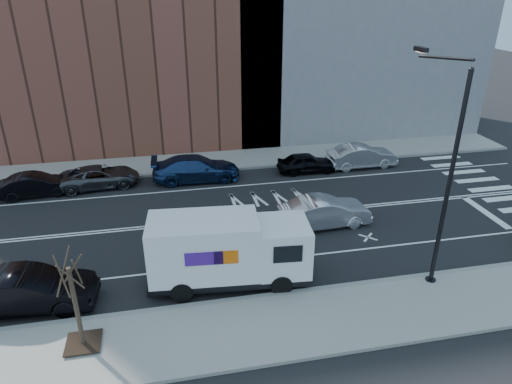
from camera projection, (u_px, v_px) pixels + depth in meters
name	position (u px, v px, depth m)	size (l,w,h in m)	color
ground	(240.00, 218.00, 24.81)	(120.00, 120.00, 0.00)	black
sidewalk_near	(280.00, 326.00, 16.96)	(44.00, 3.60, 0.15)	gray
sidewalk_far	(219.00, 161.00, 32.60)	(44.00, 3.60, 0.15)	gray
curb_near	(269.00, 296.00, 18.55)	(44.00, 0.25, 0.17)	gray
curb_far	(222.00, 170.00, 31.00)	(44.00, 0.25, 0.17)	gray
crosswalk	(499.00, 193.00, 27.73)	(3.00, 14.00, 0.01)	white
road_markings	(240.00, 218.00, 24.81)	(40.00, 8.60, 0.01)	white
streetlight	(444.00, 169.00, 17.81)	(0.44, 4.02, 9.34)	black
street_tree	(78.00, 315.00, 15.46)	(1.20, 1.20, 3.75)	black
fedex_van	(228.00, 250.00, 18.89)	(6.91, 2.88, 3.08)	black
far_parked_b	(35.00, 185.00, 27.20)	(1.46, 4.19, 1.38)	black
far_parked_c	(100.00, 177.00, 28.40)	(2.21, 4.78, 1.33)	#414347
far_parked_d	(196.00, 168.00, 29.29)	(2.27, 5.57, 1.62)	navy
far_parked_e	(307.00, 163.00, 30.59)	(1.57, 3.91, 1.33)	black
far_parked_f	(362.00, 156.00, 31.42)	(1.66, 4.77, 1.57)	#B7B7BC
driving_sedan	(325.00, 212.00, 23.79)	(1.68, 4.81, 1.58)	silver
near_parked_rear_a	(28.00, 291.00, 17.66)	(1.77, 5.07, 1.67)	black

